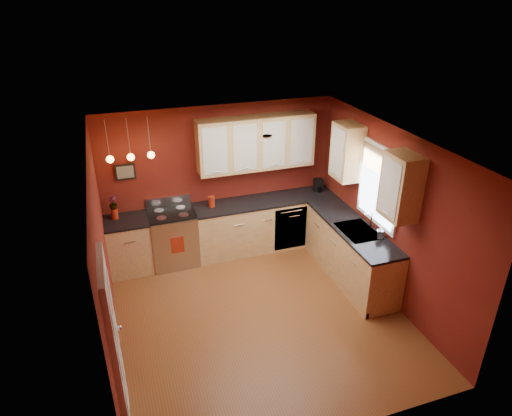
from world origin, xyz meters
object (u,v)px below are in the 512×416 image
object	(u,v)px
red_canister	(211,201)
sink	(358,232)
gas_range	(174,237)
soap_pump	(380,232)
coffee_maker	(318,185)

from	to	relation	value
red_canister	sink	bearing A→B (deg)	-38.62
gas_range	soap_pump	distance (m)	3.38
gas_range	sink	distance (m)	3.05
gas_range	sink	world-z (taller)	sink
gas_range	red_canister	bearing A→B (deg)	3.33
sink	soap_pump	world-z (taller)	sink
red_canister	coffee_maker	distance (m)	1.99
sink	coffee_maker	bearing A→B (deg)	87.64
coffee_maker	soap_pump	world-z (taller)	coffee_maker
sink	red_canister	distance (m)	2.47
gas_range	sink	bearing A→B (deg)	-29.78
red_canister	soap_pump	world-z (taller)	soap_pump
gas_range	sink	xyz separation A→B (m)	(2.62, -1.50, 0.43)
coffee_maker	soap_pump	size ratio (longest dim) A/B	1.16
sink	red_canister	world-z (taller)	sink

